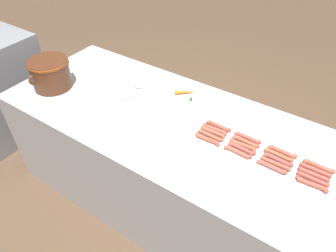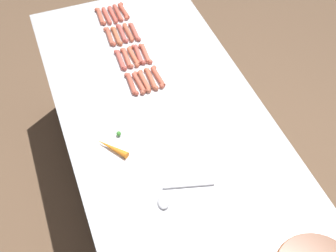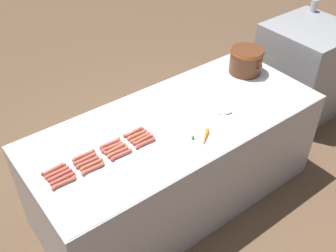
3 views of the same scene
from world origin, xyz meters
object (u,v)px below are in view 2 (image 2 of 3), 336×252
Objects in this scene: hot_dog_9 at (122,33)px; hot_dog_16 at (100,16)px; hot_dog_6 at (138,54)px; hot_dog_2 at (145,54)px; hot_dog_17 at (110,36)px; serving_spoon at (172,196)px; carrot at (112,147)px; hot_dog_8 at (113,14)px; hot_dog_15 at (139,83)px; hot_dog_14 at (127,58)px; hot_dog_19 at (131,84)px; hot_dog_5 at (128,32)px; hot_dog_12 at (107,16)px; hot_dog_3 at (158,77)px; hot_dog_1 at (135,32)px; hot_dog_18 at (120,60)px; hot_dog_13 at (116,36)px; hot_dog_10 at (133,56)px; hot_dog_7 at (151,79)px; hot_dog_0 at (124,11)px; hot_dog_11 at (144,81)px; hot_dog_4 at (118,13)px.

hot_dog_16 is at bearing -69.35° from hot_dog_9.
hot_dog_16 is at bearing -75.18° from hot_dog_6.
hot_dog_2 is 0.25m from hot_dog_17.
serving_spoon is at bearing 80.80° from hot_dog_6.
hot_dog_17 is at bearing -104.93° from carrot.
hot_dog_15 is (0.03, 0.60, 0.00)m from hot_dog_8.
carrot is at bearing 66.54° from hot_dog_14.
carrot is (0.20, 0.76, 0.00)m from hot_dog_17.
hot_dog_5 is at bearing -105.18° from hot_dog_19.
hot_dog_12 reaches higher than serving_spoon.
hot_dog_3 is 0.61m from hot_dog_12.
hot_dog_2 is at bearing 99.91° from hot_dog_8.
hot_dog_18 is (0.14, 0.20, 0.00)m from hot_dog_1.
hot_dog_1 is at bearing -110.16° from hot_dog_19.
hot_dog_1 is at bearing 179.68° from hot_dog_13.
hot_dog_16 is at bearing -84.65° from hot_dog_14.
serving_spoon is at bearing 82.71° from hot_dog_10.
hot_dog_1 is at bearing -95.48° from hot_dog_7.
hot_dog_13 is at bearing -80.01° from hot_dog_7.
hot_dog_3 and hot_dog_6 have the same top height.
hot_dog_7 is 1.00× the size of hot_dog_13.
hot_dog_0 is 0.44m from hot_dog_18.
hot_dog_3 is 0.08m from hot_dog_11.
hot_dog_5 and hot_dog_19 have the same top height.
hot_dog_15 and hot_dog_17 have the same top height.
hot_dog_4 is 0.22m from hot_dog_13.
hot_dog_6 is (0.04, 0.40, 0.00)m from hot_dog_0.
hot_dog_7 is at bearing 93.27° from hot_dog_8.
hot_dog_5 is 0.23m from hot_dog_16.
hot_dog_6 is at bearing 100.03° from hot_dog_12.
carrot reaches higher than hot_dog_7.
hot_dog_8 is 1.28m from serving_spoon.
hot_dog_8 and hot_dog_10 have the same top height.
hot_dog_3 is 1.00× the size of hot_dog_12.
hot_dog_1 is 1.00× the size of hot_dog_13.
hot_dog_4 is at bearing -99.66° from hot_dog_9.
hot_dog_6 is 0.23m from hot_dog_17.
hot_dog_14 is 0.20m from hot_dog_19.
hot_dog_2 and hot_dog_18 have the same top height.
hot_dog_9 is 0.22m from hot_dog_18.
hot_dog_0 and hot_dog_15 have the same top height.
hot_dog_5 is at bearing -112.42° from carrot.
hot_dog_2 is at bearing -110.22° from hot_dog_11.
hot_dog_2 is 1.00× the size of hot_dog_7.
hot_dog_0 is 1.00× the size of hot_dog_6.
hot_dog_15 is at bearing 80.25° from hot_dog_5.
hot_dog_14 is at bearing -70.59° from hot_dog_7.
hot_dog_3 and hot_dog_12 have the same top height.
hot_dog_7 and hot_dog_16 have the same top height.
hot_dog_0 and hot_dog_18 have the same top height.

